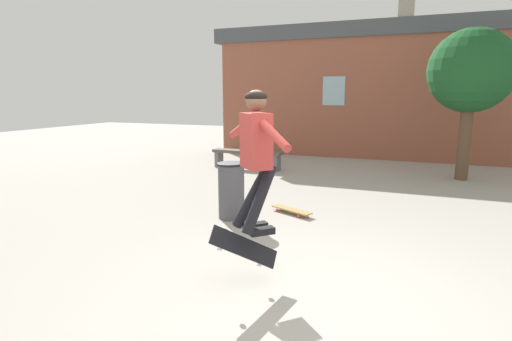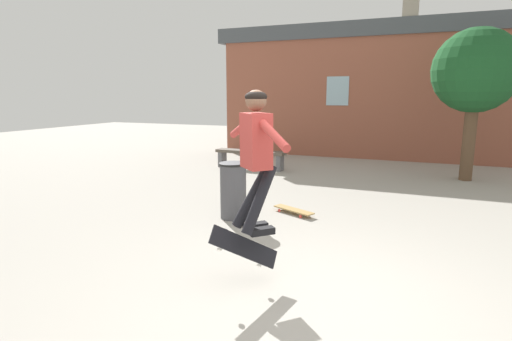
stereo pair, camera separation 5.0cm
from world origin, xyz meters
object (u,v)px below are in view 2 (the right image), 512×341
object	(u,v)px
park_bench	(250,155)
tree_right	(476,72)
trash_bin	(233,189)
skater	(256,149)
skateboard_flipping	(244,247)
skateboard_resting	(294,210)

from	to	relation	value
park_bench	tree_right	bearing A→B (deg)	7.38
trash_bin	tree_right	bearing A→B (deg)	50.99
trash_bin	skater	bearing A→B (deg)	-58.99
skateboard_flipping	skateboard_resting	distance (m)	2.80
trash_bin	skater	size ratio (longest dim) A/B	0.64
skater	skateboard_flipping	xyz separation A→B (m)	(-0.10, -0.08, -1.03)
park_bench	skateboard_resting	distance (m)	4.36
tree_right	trash_bin	bearing A→B (deg)	-129.01
park_bench	trash_bin	xyz separation A→B (m)	(1.49, -4.24, 0.11)
park_bench	skateboard_resting	size ratio (longest dim) A/B	2.54
skater	skateboard_flipping	bearing A→B (deg)	172.82
tree_right	skater	bearing A→B (deg)	-110.77
park_bench	skateboard_resting	bearing A→B (deg)	-55.51
tree_right	skater	xyz separation A→B (m)	(-2.61, -6.88, -1.04)
skateboard_flipping	skateboard_resting	bearing A→B (deg)	54.05
tree_right	skateboard_resting	size ratio (longest dim) A/B	4.46
skateboard_flipping	park_bench	bearing A→B (deg)	70.39
tree_right	skateboard_resting	world-z (taller)	tree_right
tree_right	trash_bin	xyz separation A→B (m)	(-3.87, -4.78, -2.03)
trash_bin	skateboard_flipping	size ratio (longest dim) A/B	1.55
trash_bin	skateboard_resting	xyz separation A→B (m)	(0.86, 0.58, -0.42)
tree_right	skateboard_flipping	world-z (taller)	tree_right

